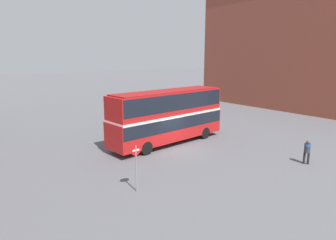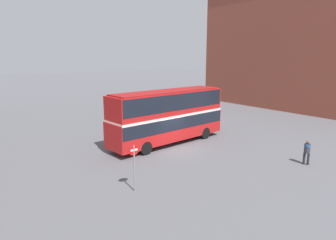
% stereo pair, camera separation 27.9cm
% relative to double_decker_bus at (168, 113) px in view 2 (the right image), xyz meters
% --- Properties ---
extents(ground_plane, '(240.00, 240.00, 0.00)m').
position_rel_double_decker_bus_xyz_m(ground_plane, '(-0.51, -1.78, -2.63)').
color(ground_plane, '#5B5B60').
extents(building_row_right, '(11.36, 32.01, 17.28)m').
position_rel_double_decker_bus_xyz_m(building_row_right, '(27.13, 2.33, 6.02)').
color(building_row_right, brown).
rests_on(building_row_right, ground_plane).
extents(double_decker_bus, '(11.20, 3.59, 4.58)m').
position_rel_double_decker_bus_xyz_m(double_decker_bus, '(0.00, 0.00, 0.00)').
color(double_decker_bus, red).
rests_on(double_decker_bus, ground_plane).
extents(pedestrian_foreground, '(0.58, 0.58, 1.73)m').
position_rel_double_decker_bus_xyz_m(pedestrian_foreground, '(4.65, -9.88, -1.58)').
color(pedestrian_foreground, '#232328').
rests_on(pedestrian_foreground, ground_plane).
extents(parked_car_kerb_near, '(4.69, 2.29, 1.53)m').
position_rel_double_decker_bus_xyz_m(parked_car_kerb_near, '(7.43, 15.35, -1.85)').
color(parked_car_kerb_near, maroon).
rests_on(parked_car_kerb_near, ground_plane).
extents(parked_car_side_street, '(4.91, 2.47, 1.55)m').
position_rel_double_decker_bus_xyz_m(parked_car_side_street, '(11.49, 10.77, -1.85)').
color(parked_car_side_street, black).
rests_on(parked_car_side_street, ground_plane).
extents(no_entry_sign, '(0.62, 0.08, 2.72)m').
position_rel_double_decker_bus_xyz_m(no_entry_sign, '(-7.08, -6.45, -0.82)').
color(no_entry_sign, gray).
rests_on(no_entry_sign, ground_plane).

